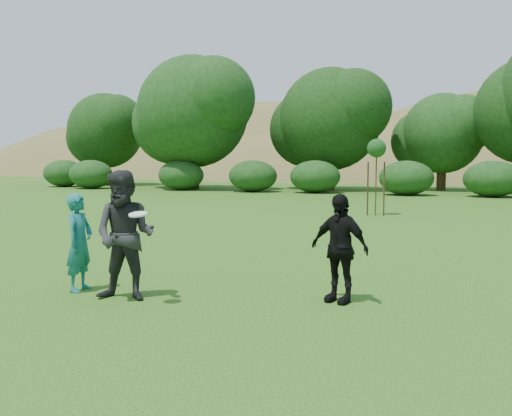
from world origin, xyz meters
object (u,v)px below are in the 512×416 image
at_px(player_black, 339,248).
at_px(sapling, 377,150).
at_px(player_teal, 79,242).
at_px(player_grey, 125,236).

distance_m(player_black, sapling, 13.27).
xyz_separation_m(player_black, sapling, (-1.21, 13.11, 1.60)).
height_order(player_teal, player_black, player_black).
bearing_deg(sapling, player_teal, -101.84).
relative_size(player_black, sapling, 0.57).
bearing_deg(player_black, player_grey, -142.54).
relative_size(player_teal, player_grey, 0.80).
height_order(player_teal, sapling, sapling).
relative_size(player_grey, player_black, 1.21).
distance_m(player_teal, sapling, 14.20).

